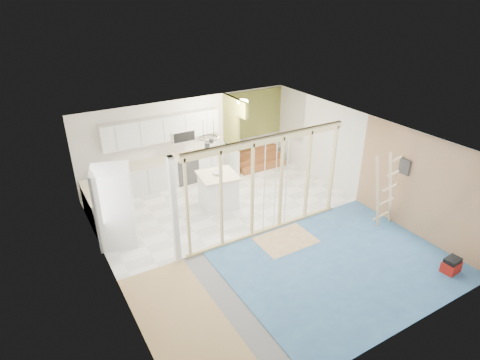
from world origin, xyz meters
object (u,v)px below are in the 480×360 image
island (218,191)px  toolbox (451,266)px  ladder (385,190)px  fridge (115,207)px

island → toolbox: size_ratio=2.86×
island → toolbox: (3.04, -5.16, -0.32)m
toolbox → ladder: 2.31m
island → toolbox: 5.99m
fridge → ladder: bearing=-7.8°
toolbox → ladder: size_ratio=0.20×
island → toolbox: island is taller
fridge → island: size_ratio=1.71×
fridge → ladder: (6.07, -2.71, 0.06)m
toolbox → ladder: (0.15, 2.13, 0.88)m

